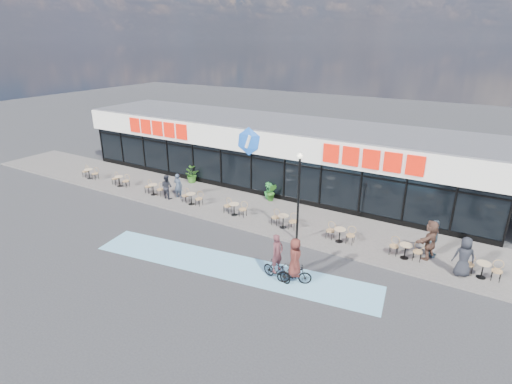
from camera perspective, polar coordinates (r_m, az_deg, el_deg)
ground at (r=22.40m, az=-10.05°, el=-5.94°), size 120.00×120.00×0.00m
sidewalk at (r=25.60m, az=-3.57°, el=-1.97°), size 44.00×5.00×0.10m
bike_lane at (r=19.19m, az=-3.69°, el=-10.54°), size 14.17×4.13×0.01m
building at (r=29.24m, az=2.31°, el=5.77°), size 30.60×6.57×4.75m
lamp_post at (r=20.15m, az=6.12°, el=0.32°), size 0.28×0.28×4.76m
bistro_set_0 at (r=32.81m, az=-22.63°, el=2.59°), size 1.54×0.62×0.90m
bistro_set_1 at (r=30.32m, az=-18.82°, el=1.66°), size 1.54×0.62×0.90m
bistro_set_2 at (r=27.99m, az=-14.36°, el=0.56°), size 1.54×0.62×0.90m
bistro_set_3 at (r=25.88m, az=-9.12°, el=-0.73°), size 1.54×0.62×0.90m
bistro_set_4 at (r=24.03m, az=-3.02°, el=-2.23°), size 1.54×0.62×0.90m
bistro_set_5 at (r=22.52m, az=4.01°, el=-3.93°), size 1.54×0.62×0.90m
bistro_set_6 at (r=21.41m, az=11.95°, el=-5.76°), size 1.54×0.62×0.90m
bistro_set_7 at (r=20.77m, az=20.61°, el=-7.62°), size 1.54×0.62×0.90m
bistro_set_8 at (r=20.64m, az=29.67°, el=-9.36°), size 1.54×0.62×0.90m
potted_plant_left at (r=29.72m, az=-9.29°, el=2.43°), size 1.07×0.93×1.17m
potted_plant_mid at (r=26.41m, az=1.86°, el=0.20°), size 0.79×0.79×1.10m
potted_plant_right at (r=26.01m, az=2.25°, el=-0.04°), size 0.81×0.76×1.18m
patron_left at (r=26.88m, az=-11.06°, el=0.87°), size 0.67×0.50×1.69m
patron_right at (r=27.00m, az=-12.64°, el=0.75°), size 0.80×0.63×1.62m
pedestrian_a at (r=20.89m, az=23.64°, el=-6.26°), size 1.17×1.92×1.98m
pedestrian_b at (r=21.15m, az=23.99°, el=-6.07°), size 0.55×1.15×1.91m
pedestrian_c at (r=20.09m, az=27.59°, el=-8.21°), size 1.06×0.85×1.88m
cyclist_a at (r=17.80m, az=3.02°, el=-10.10°), size 1.60×0.76×2.22m
cyclist_b at (r=17.56m, az=5.55°, el=-10.27°), size 1.57×1.02×2.18m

